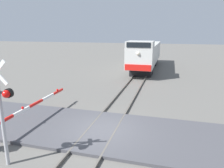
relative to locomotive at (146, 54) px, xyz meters
name	(u,v)px	position (x,y,z in m)	size (l,w,h in m)	color
ground_plane	(102,132)	(0.00, -19.35, -2.06)	(160.00, 160.00, 0.00)	#605E59
rail_track_left	(89,129)	(-0.72, -19.35, -1.99)	(0.08, 80.00, 0.15)	#59544C
rail_track_right	(115,132)	(0.72, -19.35, -1.99)	(0.08, 80.00, 0.15)	#59544C
road_surface	(102,130)	(0.00, -19.35, -1.99)	(36.00, 4.70, 0.15)	#47474C
locomotive	(146,54)	(0.00, 0.00, 0.00)	(2.90, 15.25, 4.06)	black
crossing_gate	(8,124)	(-4.12, -21.30, -1.25)	(0.36, 7.06, 1.28)	silver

